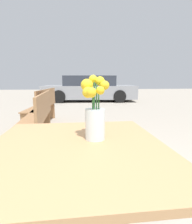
{
  "coord_description": "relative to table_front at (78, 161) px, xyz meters",
  "views": [
    {
      "loc": [
        -0.0,
        -0.86,
        1.05
      ],
      "look_at": [
        0.1,
        0.08,
        0.88
      ],
      "focal_mm": 28.0,
      "sensor_mm": 36.0,
      "label": 1
    }
  ],
  "objects": [
    {
      "name": "table_front",
      "position": [
        0.0,
        0.0,
        0.0
      ],
      "size": [
        0.91,
        0.97,
        0.72
      ],
      "color": "tan",
      "rests_on": "ground_plane"
    },
    {
      "name": "flower_vase",
      "position": [
        0.1,
        0.08,
        0.23
      ],
      "size": [
        0.15,
        0.15,
        0.36
      ],
      "color": "silver",
      "rests_on": "table_front"
    },
    {
      "name": "bench_near",
      "position": [
        -0.62,
        2.09,
        -0.17
      ],
      "size": [
        0.44,
        1.69,
        0.85
      ],
      "color": "#9E7047",
      "rests_on": "ground_plane"
    },
    {
      "name": "bench_middle",
      "position": [
        -0.77,
        3.31,
        -0.17
      ],
      "size": [
        0.5,
        1.66,
        0.85
      ],
      "color": "#9E7047",
      "rests_on": "ground_plane"
    },
    {
      "name": "parked_car",
      "position": [
        0.69,
        8.24,
        -0.02
      ],
      "size": [
        4.72,
        2.19,
        1.27
      ],
      "color": "gray",
      "rests_on": "ground_plane"
    }
  ]
}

